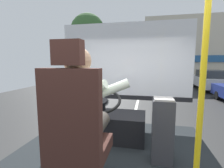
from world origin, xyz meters
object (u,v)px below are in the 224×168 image
Objects in this scene: driver_seat at (77,136)px; steering_console at (109,125)px; parked_car_red at (193,75)px; parked_car_white at (211,80)px; bus_driver at (82,108)px; handrail_pole at (203,79)px; parked_car_charcoal at (181,72)px; fare_box at (162,130)px.

driver_seat is 1.27m from steering_console.
driver_seat is 18.53m from parked_car_red.
parked_car_white reaches higher than parked_car_red.
bus_driver is 0.39× the size of handrail_pole.
bus_driver reaches higher than parked_car_red.
parked_car_charcoal is at bearing 76.55° from steering_console.
bus_driver is 0.75× the size of steering_console.
driver_seat is 0.34× the size of parked_car_charcoal.
parked_car_white is 10.75m from parked_car_charcoal.
parked_car_charcoal is at bearing 77.25° from driver_seat.
fare_box is at bearing 107.81° from handrail_pole.
parked_car_charcoal is (-0.25, 5.11, 0.06)m from parked_car_red.
bus_driver is at bearing -140.38° from fare_box.
parked_car_red is at bearing 71.83° from steering_console.
handrail_pole reaches higher than driver_seat.
driver_seat is 23.41m from parked_car_charcoal.
driver_seat is 0.34× the size of parked_car_red.
parked_car_white is at bearing -89.80° from parked_car_charcoal.
parked_car_red is at bearing -87.25° from parked_car_charcoal.
parked_car_charcoal is (5.16, 22.82, -0.70)m from driver_seat.
parked_car_charcoal is (4.41, 22.07, -0.50)m from fare_box.
steering_console is 0.91m from fare_box.
handrail_pole is 0.95m from fare_box.
parked_car_charcoal is (-0.04, 10.75, -0.05)m from parked_car_white.
steering_console reaches higher than fare_box.
handrail_pole is 0.53× the size of parked_car_charcoal.
parked_car_charcoal is (4.20, 22.71, -1.18)m from handrail_pole.
handrail_pole is 18.19m from parked_car_red.
parked_car_charcoal is at bearing 78.70° from fare_box.
steering_console is 17.36m from parked_car_red.
fare_box reaches higher than parked_car_charcoal.
bus_driver is 23.29m from parked_car_charcoal.
fare_box is (0.75, 0.75, -0.20)m from driver_seat.
parked_car_red is at bearing 87.88° from parked_car_white.
parked_car_red is (5.41, 16.49, -0.39)m from steering_console.
driver_seat is 1.73× the size of fare_box.
parked_car_red is at bearing 73.01° from driver_seat.
parked_car_red is at bearing 72.90° from bus_driver.
parked_car_white is at bearing 68.56° from fare_box.
bus_driver is 0.21× the size of parked_car_charcoal.
handrail_pole is 0.54× the size of parked_car_red.
fare_box is at bearing -111.44° from parked_car_white.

